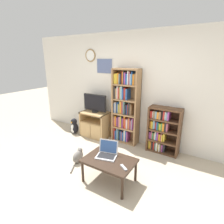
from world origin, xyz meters
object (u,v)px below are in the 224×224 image
at_px(bookshelf_short, 162,130).
at_px(penguin_figurine, 74,127).
at_px(cat, 78,156).
at_px(tv_stand, 95,124).
at_px(bookshelf_tall, 125,107).
at_px(coffee_table, 109,162).
at_px(television, 95,103).
at_px(laptop, 107,152).
at_px(remote_near_laptop, 124,167).

height_order(bookshelf_short, penguin_figurine, bookshelf_short).
relative_size(bookshelf_short, cat, 1.98).
xyz_separation_m(tv_stand, bookshelf_tall, (0.81, 0.13, 0.56)).
xyz_separation_m(coffee_table, cat, (-0.84, 0.17, -0.24)).
relative_size(tv_stand, coffee_table, 0.88).
relative_size(television, coffee_table, 0.80).
relative_size(bookshelf_short, laptop, 2.61).
distance_m(bookshelf_tall, remote_near_laptop, 1.81).
bearing_deg(laptop, bookshelf_tall, 91.29).
distance_m(tv_stand, bookshelf_tall, 0.99).
bearing_deg(bookshelf_short, coffee_table, -106.65).
bearing_deg(laptop, bookshelf_short, 54.33).
distance_m(television, coffee_table, 1.97).
bearing_deg(coffee_table, laptop, 136.91).
height_order(laptop, penguin_figurine, laptop).
bearing_deg(penguin_figurine, coffee_table, -31.61).
bearing_deg(tv_stand, cat, -69.04).
height_order(bookshelf_tall, remote_near_laptop, bookshelf_tall).
bearing_deg(bookshelf_tall, coffee_table, -71.74).
bearing_deg(penguin_figurine, tv_stand, 16.40).
xyz_separation_m(tv_stand, bookshelf_short, (1.73, 0.12, 0.18)).
bearing_deg(cat, television, 103.96).
distance_m(bookshelf_short, laptop, 1.48).
bearing_deg(cat, penguin_figurine, 129.29).
bearing_deg(remote_near_laptop, coffee_table, -71.00).
bearing_deg(remote_near_laptop, bookshelf_short, -151.56).
xyz_separation_m(television, remote_near_laptop, (1.62, -1.45, -0.47)).
height_order(coffee_table, laptop, laptop).
xyz_separation_m(bookshelf_short, penguin_figurine, (-2.33, -0.30, -0.31)).
bearing_deg(television, penguin_figurine, -160.47).
relative_size(bookshelf_tall, laptop, 4.59).
bearing_deg(remote_near_laptop, cat, -68.78).
distance_m(tv_stand, remote_near_laptop, 2.14).
distance_m(coffee_table, penguin_figurine, 2.23).
bearing_deg(cat, tv_stand, 103.83).
distance_m(laptop, penguin_figurine, 2.11).
height_order(bookshelf_tall, cat, bookshelf_tall).
bearing_deg(tv_stand, bookshelf_tall, 9.43).
xyz_separation_m(bookshelf_tall, cat, (-0.36, -1.31, -0.77)).
bearing_deg(laptop, remote_near_laptop, -36.94).
distance_m(bookshelf_short, cat, 1.87).
bearing_deg(penguin_figurine, laptop, -30.89).
bearing_deg(television, cat, -68.91).
relative_size(coffee_table, laptop, 2.14).
xyz_separation_m(bookshelf_tall, penguin_figurine, (-1.41, -0.31, -0.70)).
relative_size(tv_stand, bookshelf_short, 0.72).
bearing_deg(bookshelf_short, television, -176.95).
relative_size(tv_stand, cat, 1.42).
bearing_deg(laptop, penguin_figurine, 134.65).
relative_size(television, cat, 1.30).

